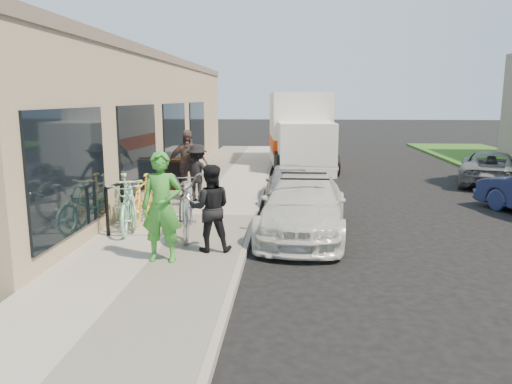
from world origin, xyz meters
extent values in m
plane|color=black|center=(0.00, 0.00, 0.00)|extent=(120.00, 120.00, 0.00)
cube|color=#9D978D|center=(-2.00, 3.00, 0.07)|extent=(3.00, 34.00, 0.15)
cube|color=gray|center=(-0.45, 3.00, 0.07)|extent=(0.12, 34.00, 0.13)
cube|color=tan|center=(-5.25, 8.00, 2.00)|extent=(3.50, 20.00, 4.00)
cube|color=#706355|center=(-5.25, 8.00, 4.10)|extent=(3.60, 20.00, 0.25)
cube|color=black|center=(-3.48, 0.00, 1.60)|extent=(0.06, 3.00, 2.20)
cube|color=black|center=(-3.48, 4.00, 1.60)|extent=(0.06, 3.00, 2.20)
cube|color=black|center=(-3.48, 8.00, 1.60)|extent=(0.06, 3.00, 2.20)
cube|color=black|center=(-3.48, 12.00, 1.60)|extent=(0.06, 3.00, 2.20)
cylinder|color=black|center=(-3.25, 1.02, 0.63)|extent=(0.07, 0.07, 0.96)
cylinder|color=black|center=(-3.14, 1.65, 0.63)|extent=(0.07, 0.07, 0.96)
cylinder|color=black|center=(-3.20, 1.34, 1.11)|extent=(0.18, 0.64, 0.07)
cube|color=#311F0D|center=(-3.05, 5.96, 0.63)|extent=(0.61, 0.35, 0.94)
cube|color=#311F0D|center=(-2.98, 6.29, 0.63)|extent=(0.61, 0.35, 0.94)
cube|color=black|center=(-3.06, 5.92, 0.68)|extent=(0.48, 0.25, 0.68)
imported|color=silver|center=(0.68, 1.96, 0.62)|extent=(2.09, 4.41, 1.24)
cylinder|color=black|center=(0.68, 1.49, 1.26)|extent=(0.98, 0.04, 0.04)
cylinder|color=black|center=(0.68, 2.32, 1.26)|extent=(0.98, 0.04, 0.04)
imported|color=gray|center=(0.35, 5.20, 0.53)|extent=(1.27, 3.14, 1.07)
cube|color=silver|center=(0.96, 10.44, 0.98)|extent=(2.22, 2.22, 1.96)
cube|color=black|center=(0.96, 10.44, 1.39)|extent=(1.91, 0.21, 0.93)
cube|color=silver|center=(0.71, 13.53, 1.60)|extent=(2.71, 4.51, 3.00)
cube|color=red|center=(0.71, 13.53, 0.93)|extent=(2.74, 4.54, 0.57)
cylinder|color=black|center=(-0.03, 9.85, 0.41)|extent=(0.32, 0.84, 0.83)
cylinder|color=black|center=(2.03, 10.01, 0.41)|extent=(0.32, 0.84, 0.83)
cylinder|color=black|center=(-0.12, 10.98, 0.41)|extent=(0.32, 0.84, 0.83)
cylinder|color=black|center=(1.94, 11.14, 0.41)|extent=(0.32, 0.84, 0.83)
cylinder|color=black|center=(-0.44, 14.89, 0.41)|extent=(0.32, 0.84, 0.83)
cylinder|color=black|center=(1.62, 15.06, 0.41)|extent=(0.32, 0.84, 0.83)
imported|color=slate|center=(7.10, 8.71, 0.56)|extent=(3.12, 4.41, 1.12)
imported|color=#BAB9BC|center=(-1.69, 1.37, 0.82)|extent=(1.32, 2.67, 1.34)
imported|color=#368D2F|center=(-1.75, -0.44, 1.08)|extent=(0.68, 0.45, 1.87)
imported|color=black|center=(-1.03, 0.18, 0.94)|extent=(0.83, 0.69, 1.57)
imported|color=#9BE8CA|center=(-3.11, 1.86, 0.70)|extent=(1.31, 1.86, 1.10)
imported|color=#9BE8CA|center=(-2.99, 1.54, 0.67)|extent=(1.08, 2.07, 1.03)
imported|color=gold|center=(-2.87, 2.20, 0.67)|extent=(0.52, 1.75, 1.04)
imported|color=black|center=(-2.09, 4.54, 0.91)|extent=(1.09, 0.79, 1.52)
imported|color=brown|center=(-2.43, 4.89, 1.09)|extent=(1.14, 0.56, 1.88)
camera|label=1|loc=(0.40, -8.44, 2.88)|focal=35.00mm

